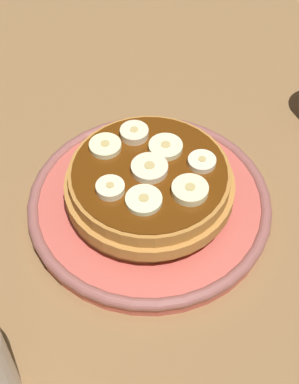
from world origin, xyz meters
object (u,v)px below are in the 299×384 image
at_px(banana_slice_0, 148,172).
at_px(banana_slice_2, 110,188).
at_px(banana_slice_4, 166,147).
at_px(banana_slice_1, 190,190).
at_px(banana_slice_3, 105,146).
at_px(banana_slice_5, 144,200).
at_px(pancake_stack, 150,187).
at_px(plate, 150,204).
at_px(banana_slice_7, 202,162).
at_px(banana_slice_6, 134,133).

distance_m(banana_slice_0, banana_slice_2, 0.04).
xyz_separation_m(banana_slice_0, banana_slice_4, (-0.02, 0.03, -0.00)).
distance_m(banana_slice_1, banana_slice_2, 0.07).
bearing_deg(banana_slice_3, banana_slice_5, 3.12).
bearing_deg(pancake_stack, plate, 157.21).
relative_size(banana_slice_2, banana_slice_7, 0.99).
relative_size(banana_slice_6, banana_slice_7, 1.05).
xyz_separation_m(plate, banana_slice_6, (-0.05, 0.01, 0.05)).
bearing_deg(banana_slice_6, banana_slice_3, -85.21).
height_order(banana_slice_2, banana_slice_3, banana_slice_2).
bearing_deg(banana_slice_0, pancake_stack, 123.63).
height_order(banana_slice_0, banana_slice_4, banana_slice_0).
bearing_deg(banana_slice_2, banana_slice_1, 61.93).
bearing_deg(banana_slice_4, banana_slice_7, 34.18).
xyz_separation_m(banana_slice_0, banana_slice_2, (0.00, -0.04, 0.00)).
distance_m(plate, banana_slice_7, 0.07).
distance_m(plate, banana_slice_2, 0.07).
xyz_separation_m(banana_slice_1, banana_slice_7, (-0.03, 0.03, -0.00)).
bearing_deg(plate, banana_slice_5, -33.99).
distance_m(banana_slice_1, banana_slice_3, 0.10).
bearing_deg(plate, banana_slice_4, 124.84).
relative_size(banana_slice_4, banana_slice_7, 1.23).
relative_size(banana_slice_3, banana_slice_5, 0.94).
height_order(plate, banana_slice_2, banana_slice_2).
bearing_deg(banana_slice_6, banana_slice_5, -19.51).
relative_size(pancake_stack, banana_slice_7, 6.37).
relative_size(banana_slice_2, banana_slice_3, 0.85).
xyz_separation_m(banana_slice_2, banana_slice_7, (0.01, 0.09, -0.00)).
relative_size(banana_slice_0, banana_slice_7, 1.30).
xyz_separation_m(pancake_stack, banana_slice_3, (-0.05, -0.03, 0.02)).
bearing_deg(banana_slice_0, banana_slice_2, -84.75).
distance_m(banana_slice_2, banana_slice_7, 0.09).
bearing_deg(banana_slice_2, banana_slice_3, 161.40).
bearing_deg(banana_slice_2, pancake_stack, 97.40).
xyz_separation_m(banana_slice_0, banana_slice_6, (-0.05, 0.01, 0.00)).
bearing_deg(plate, banana_slice_3, -150.74).
bearing_deg(banana_slice_2, banana_slice_6, 137.54).
bearing_deg(plate, banana_slice_1, 27.48).
height_order(plate, banana_slice_5, banana_slice_5).
bearing_deg(banana_slice_7, banana_slice_6, -146.31).
relative_size(banana_slice_1, banana_slice_5, 1.01).
distance_m(banana_slice_0, banana_slice_4, 0.04).
bearing_deg(banana_slice_5, banana_slice_0, 147.90).
xyz_separation_m(banana_slice_3, banana_slice_7, (0.06, 0.07, 0.00)).
height_order(plate, banana_slice_7, banana_slice_7).
bearing_deg(banana_slice_0, plate, 130.19).
height_order(banana_slice_2, banana_slice_4, banana_slice_2).
bearing_deg(pancake_stack, banana_slice_3, -151.47).
distance_m(pancake_stack, banana_slice_7, 0.06).
relative_size(banana_slice_3, banana_slice_7, 1.17).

